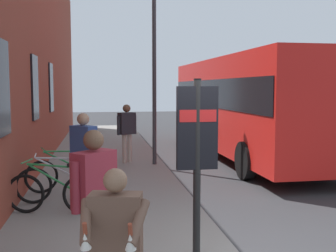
% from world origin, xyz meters
% --- Properties ---
extents(ground, '(60.00, 60.00, 0.00)m').
position_xyz_m(ground, '(6.00, -1.00, 0.00)').
color(ground, '#2D2D30').
extents(sidewalk_pavement, '(24.00, 3.50, 0.12)m').
position_xyz_m(sidewalk_pavement, '(8.00, 1.75, 0.06)').
color(sidewalk_pavement, gray).
rests_on(sidewalk_pavement, ground).
extents(station_facade, '(22.00, 0.65, 7.35)m').
position_xyz_m(station_facade, '(8.99, 3.80, 3.67)').
color(station_facade, brown).
rests_on(station_facade, ground).
extents(bicycle_mid_rack, '(0.59, 1.73, 0.97)m').
position_xyz_m(bicycle_mid_rack, '(2.35, 2.73, 0.51)').
color(bicycle_mid_rack, black).
rests_on(bicycle_mid_rack, sidewalk_pavement).
extents(bicycle_nearest_sign, '(0.48, 1.77, 0.97)m').
position_xyz_m(bicycle_nearest_sign, '(3.14, 2.67, 0.51)').
color(bicycle_nearest_sign, black).
rests_on(bicycle_nearest_sign, sidewalk_pavement).
extents(bicycle_by_door, '(0.66, 1.71, 0.97)m').
position_xyz_m(bicycle_by_door, '(4.07, 2.65, 0.51)').
color(bicycle_by_door, black).
rests_on(bicycle_by_door, sidewalk_pavement).
extents(transit_info_sign, '(0.10, 0.55, 2.40)m').
position_xyz_m(transit_info_sign, '(0.06, 0.63, 1.72)').
color(transit_info_sign, black).
rests_on(transit_info_sign, sidewalk_pavement).
extents(city_bus, '(10.53, 2.75, 3.35)m').
position_xyz_m(city_bus, '(8.39, -3.00, 1.92)').
color(city_bus, red).
rests_on(city_bus, ground).
extents(pedestrian_near_bus, '(0.54, 0.55, 1.79)m').
position_xyz_m(pedestrian_near_bus, '(2.99, 2.22, 1.21)').
color(pedestrian_near_bus, maroon).
rests_on(pedestrian_near_bus, sidewalk_pavement).
extents(pedestrian_by_facade, '(0.46, 0.61, 1.77)m').
position_xyz_m(pedestrian_by_facade, '(7.31, 1.10, 1.20)').
color(pedestrian_by_facade, '#B2A599').
rests_on(pedestrian_by_facade, sidewalk_pavement).
extents(pedestrian_crossing_street, '(0.55, 0.55, 1.80)m').
position_xyz_m(pedestrian_crossing_street, '(-0.40, 1.97, 1.22)').
color(pedestrian_crossing_street, maroon).
rests_on(pedestrian_crossing_street, sidewalk_pavement).
extents(tourist_with_hotdogs, '(0.62, 0.61, 1.59)m').
position_xyz_m(tourist_with_hotdogs, '(-1.70, 1.77, 1.10)').
color(tourist_with_hotdogs, '#334C8C').
rests_on(tourist_with_hotdogs, sidewalk_pavement).
extents(street_lamp, '(0.28, 0.28, 5.15)m').
position_xyz_m(street_lamp, '(6.93, 0.30, 3.18)').
color(street_lamp, '#333338').
rests_on(street_lamp, sidewalk_pavement).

